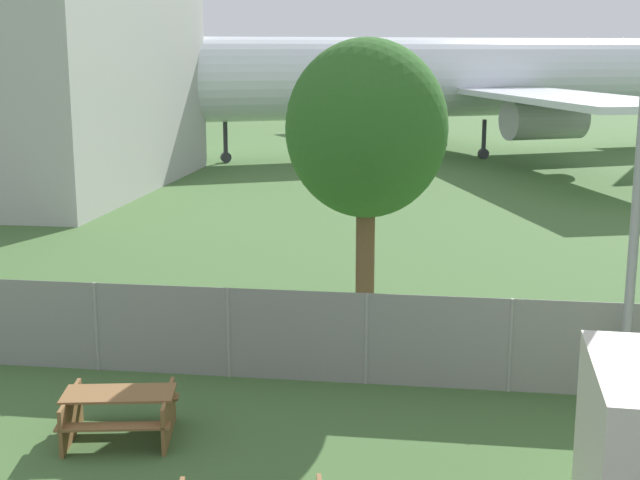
# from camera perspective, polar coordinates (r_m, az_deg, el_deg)

# --- Properties ---
(perimeter_fence) EXTENTS (56.07, 0.07, 1.71)m
(perimeter_fence) POSITION_cam_1_polar(r_m,az_deg,el_deg) (16.14, 2.98, -6.34)
(perimeter_fence) COLOR gray
(perimeter_fence) RESTS_ON ground
(airplane) EXTENTS (44.44, 36.35, 13.28)m
(airplane) POSITION_cam_1_polar(r_m,az_deg,el_deg) (51.98, 7.81, 10.21)
(airplane) COLOR white
(airplane) RESTS_ON ground
(picnic_bench_near_cabin) EXTENTS (1.94, 1.70, 0.76)m
(picnic_bench_near_cabin) POSITION_cam_1_polar(r_m,az_deg,el_deg) (14.42, -12.71, -10.55)
(picnic_bench_near_cabin) COLOR brown
(picnic_bench_near_cabin) RESTS_ON ground
(tree_left_of_cabin) EXTENTS (3.22, 3.22, 6.20)m
(tree_left_of_cabin) POSITION_cam_1_polar(r_m,az_deg,el_deg) (17.76, 3.00, 7.03)
(tree_left_of_cabin) COLOR brown
(tree_left_of_cabin) RESTS_ON ground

